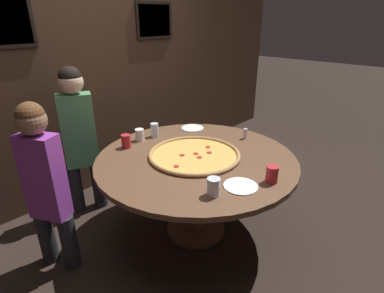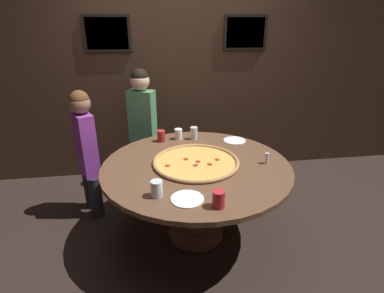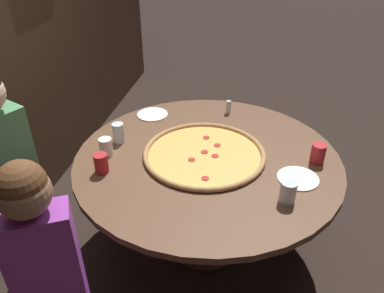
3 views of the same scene
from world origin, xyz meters
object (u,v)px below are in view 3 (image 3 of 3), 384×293
Objects in this scene: condiment_shaker at (228,107)px; diner_side_right at (49,276)px; drink_cup_centre_back at (101,163)px; giant_pizza at (204,153)px; drink_cup_far_right at (118,133)px; white_plate_beside_cup at (298,178)px; white_plate_right_side at (152,114)px; drink_cup_near_left at (288,192)px; diner_side_left at (8,174)px; dining_table at (207,172)px; drink_cup_beside_pizza at (106,147)px; drink_cup_far_left at (318,153)px.

condiment_shaker is 1.72m from diner_side_right.
diner_side_right is (-0.74, -0.06, -0.06)m from drink_cup_centre_back.
giant_pizza is 0.58m from drink_cup_far_right.
condiment_shaker is (0.75, 0.46, 0.05)m from white_plate_beside_cup.
white_plate_right_side is 1.48m from diner_side_right.
white_plate_beside_cup is (0.21, -0.07, -0.06)m from drink_cup_near_left.
diner_side_left is (-0.53, 0.44, -0.00)m from drink_cup_far_right.
drink_cup_far_right is 0.57× the size of white_plate_right_side.
dining_table is 12.52× the size of drink_cup_far_right.
giant_pizza is 0.62m from drink_cup_centre_back.
drink_cup_beside_pizza reaches higher than condiment_shaker.
diner_side_right reaches higher than condiment_shaker.
white_plate_right_side is at bearing -118.64° from diner_side_right.
giant_pizza is at bearing -96.29° from drink_cup_far_right.
drink_cup_far_left is (0.05, -0.65, 0.19)m from dining_table.
dining_table is 6.99× the size of white_plate_beside_cup.
drink_cup_beside_pizza is at bearing 96.20° from drink_cup_far_left.
diner_side_left reaches higher than dining_table.
drink_cup_beside_pizza is at bearing 171.03° from drink_cup_far_right.
dining_table is 0.61m from drink_cup_near_left.
diner_side_left is at bearing 94.23° from drink_cup_near_left.
drink_cup_far_left is at bearing 130.99° from diner_side_left.
drink_cup_beside_pizza reaches higher than white_plate_right_side.
diner_side_right is (-0.65, 0.98, -0.06)m from drink_cup_near_left.
diner_side_left is (-0.47, 1.01, 0.05)m from giant_pizza.
drink_cup_near_left is at bearing -131.31° from white_plate_right_side.
drink_cup_centre_back is (-0.27, 0.57, 0.18)m from dining_table.
drink_cup_near_left reaches higher than drink_cup_centre_back.
white_plate_right_side is at bearing 45.22° from dining_table.
giant_pizza is at bearing -135.72° from white_plate_right_side.
condiment_shaker is at bearing -137.17° from diner_side_right.
drink_cup_near_left is at bearing -94.45° from drink_cup_centre_back.
drink_cup_beside_pizza is at bearing 87.25° from white_plate_beside_cup.
giant_pizza is at bearing -63.48° from drink_cup_centre_back.
diner_side_right is at bearing 159.98° from condiment_shaker.
giant_pizza is 0.61m from condiment_shaker.
white_plate_beside_cup is (-0.15, -0.55, -0.01)m from giant_pizza.
drink_cup_far_left is 0.09× the size of diner_side_right.
condiment_shaker is 1.54m from diner_side_left.
white_plate_beside_cup is at bearing -121.56° from white_plate_right_side.
drink_cup_far_right is 1.19× the size of drink_cup_beside_pizza.
condiment_shaker reaches higher than giant_pizza.
white_plate_beside_cup is (-0.21, -1.13, -0.06)m from drink_cup_far_right.
giant_pizza is 6.26× the size of drink_cup_near_left.
drink_cup_centre_back reaches higher than giant_pizza.
white_plate_right_side is (0.57, -0.14, -0.05)m from drink_cup_beside_pizza.
diner_side_right is at bearing -175.49° from drink_cup_centre_back.
drink_cup_near_left reaches higher than white_plate_beside_cup.
drink_cup_centre_back is 0.74m from diner_side_right.
drink_cup_far_left is 1.27m from drink_cup_centre_back.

